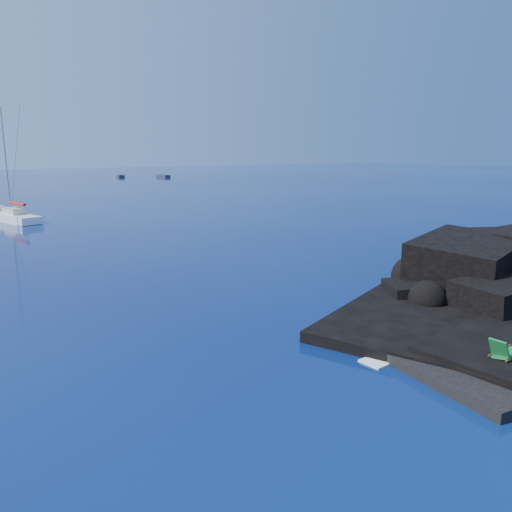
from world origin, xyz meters
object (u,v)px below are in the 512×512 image
(sailboat, at_px, (14,221))
(distant_boat_b, at_px, (163,177))
(deck_chair, at_px, (509,347))
(distant_boat_a, at_px, (121,177))

(sailboat, distance_m, distant_boat_b, 84.43)
(sailboat, bearing_deg, deck_chair, -95.38)
(deck_chair, distance_m, distant_boat_a, 129.02)
(sailboat, relative_size, distant_boat_b, 2.32)
(sailboat, relative_size, deck_chair, 7.24)
(sailboat, height_order, deck_chair, sailboat)
(distant_boat_b, bearing_deg, deck_chair, -113.81)
(sailboat, distance_m, distant_boat_a, 85.40)
(deck_chair, distance_m, distant_boat_b, 125.22)
(sailboat, xyz_separation_m, distant_boat_a, (37.10, 76.92, 0.00))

